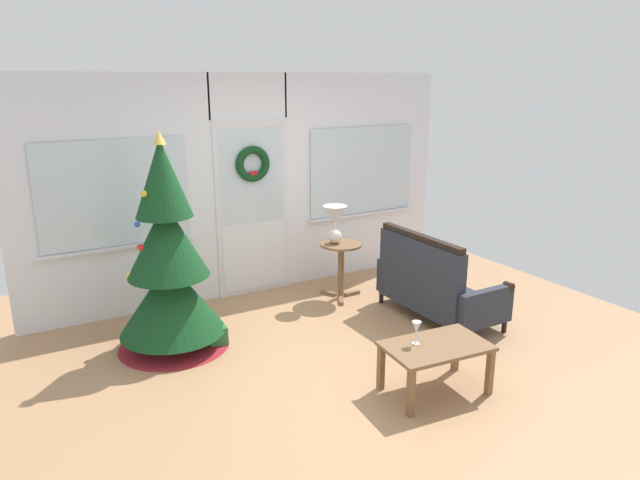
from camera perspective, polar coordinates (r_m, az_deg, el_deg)
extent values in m
plane|color=#AD7F56|center=(5.40, 2.50, -11.74)|extent=(6.76, 6.76, 0.00)
cube|color=white|center=(6.33, -19.74, 3.75)|extent=(2.15, 0.08, 2.55)
cube|color=white|center=(7.47, 3.94, 6.37)|extent=(2.15, 0.08, 2.55)
cube|color=white|center=(6.65, -7.23, 14.00)|extent=(0.94, 0.08, 0.50)
cube|color=silver|center=(6.77, -6.72, 3.15)|extent=(0.90, 0.05, 2.05)
cube|color=white|center=(6.90, -6.50, -1.55)|extent=(0.78, 0.02, 0.80)
cube|color=silver|center=(6.68, -6.75, 6.25)|extent=(0.78, 0.01, 1.10)
cube|color=silver|center=(6.26, -19.70, 4.33)|extent=(1.50, 0.01, 1.10)
cube|color=silver|center=(7.41, 4.21, 6.87)|extent=(1.50, 0.01, 1.10)
cube|color=silver|center=(6.38, -19.21, -0.70)|extent=(1.59, 0.06, 0.03)
cube|color=silver|center=(7.51, 4.17, 2.56)|extent=(1.59, 0.06, 0.03)
torus|color=#123B1B|center=(6.62, -6.66, 7.49)|extent=(0.41, 0.09, 0.41)
cube|color=red|center=(6.63, -6.57, 6.36)|extent=(0.10, 0.02, 0.10)
cylinder|color=#4C331E|center=(5.77, -14.27, -9.06)|extent=(0.10, 0.10, 0.24)
cone|color=maroon|center=(5.80, -14.23, -9.67)|extent=(1.05, 1.05, 0.10)
cone|color=#14421E|center=(5.62, -14.54, -5.48)|extent=(0.99, 0.99, 0.71)
cone|color=#14421E|center=(5.45, -14.95, 0.08)|extent=(0.75, 0.75, 0.71)
cone|color=#14421E|center=(5.33, -15.38, 5.94)|extent=(0.51, 0.51, 0.71)
cone|color=#E0BC4C|center=(5.28, -15.66, 9.75)|extent=(0.12, 0.12, 0.12)
sphere|color=red|center=(5.28, -17.38, -0.69)|extent=(0.06, 0.06, 0.06)
sphere|color=gold|center=(5.70, -18.25, -3.48)|extent=(0.08, 0.08, 0.08)
sphere|color=silver|center=(5.68, -15.89, 0.76)|extent=(0.05, 0.05, 0.05)
sphere|color=#264CB2|center=(5.29, -17.64, 1.48)|extent=(0.05, 0.05, 0.05)
sphere|color=red|center=(5.57, -13.49, 3.06)|extent=(0.06, 0.06, 0.06)
sphere|color=gold|center=(5.25, -17.03, 4.40)|extent=(0.06, 0.06, 0.06)
cylinder|color=black|center=(6.19, 17.77, -8.08)|extent=(0.05, 0.05, 0.14)
cylinder|color=black|center=(7.03, 10.04, -4.65)|extent=(0.05, 0.05, 0.14)
cylinder|color=black|center=(5.78, 13.71, -9.48)|extent=(0.05, 0.05, 0.14)
cylinder|color=black|center=(6.67, 6.09, -5.61)|extent=(0.05, 0.05, 0.14)
cube|color=#282D38|center=(6.34, 11.76, -5.66)|extent=(0.73, 1.23, 0.14)
cube|color=#282D38|center=(6.03, 9.84, -2.87)|extent=(0.13, 1.22, 0.62)
cube|color=black|center=(5.93, 9.99, 0.24)|extent=(0.09, 1.20, 0.06)
cube|color=#282D38|center=(5.87, 16.11, -6.50)|extent=(0.66, 0.10, 0.38)
cylinder|color=black|center=(6.02, 18.16, -4.39)|extent=(0.09, 0.09, 0.09)
cube|color=#282D38|center=(6.77, 8.12, -3.02)|extent=(0.66, 0.10, 0.38)
cylinder|color=black|center=(6.89, 10.08, -1.27)|extent=(0.09, 0.09, 0.09)
cylinder|color=brown|center=(6.61, 2.11, -0.45)|extent=(0.48, 0.48, 0.02)
cylinder|color=brown|center=(6.71, 2.08, -3.16)|extent=(0.07, 0.07, 0.64)
cube|color=brown|center=(6.89, 3.19, -5.28)|extent=(0.20, 0.05, 0.04)
cube|color=brown|center=(6.88, 0.88, -5.29)|extent=(0.14, 0.20, 0.04)
cube|color=brown|center=(6.66, 2.10, -6.03)|extent=(0.14, 0.20, 0.04)
sphere|color=silver|center=(6.58, 1.49, 0.34)|extent=(0.16, 0.16, 0.16)
cylinder|color=silver|center=(6.55, 1.50, 1.43)|extent=(0.02, 0.02, 0.06)
cone|color=silver|center=(6.52, 1.51, 2.54)|extent=(0.28, 0.28, 0.20)
cube|color=brown|center=(4.81, 11.44, -10.25)|extent=(0.88, 0.59, 0.03)
cube|color=brown|center=(4.56, 8.97, -14.72)|extent=(0.05, 0.05, 0.39)
cube|color=brown|center=(4.98, 16.45, -12.42)|extent=(0.05, 0.05, 0.39)
cube|color=brown|center=(4.88, 6.04, -12.42)|extent=(0.05, 0.05, 0.39)
cube|color=brown|center=(5.27, 13.28, -10.51)|extent=(0.05, 0.05, 0.39)
cylinder|color=silver|center=(4.78, 9.45, -10.08)|extent=(0.06, 0.06, 0.01)
cylinder|color=silver|center=(4.76, 9.48, -9.51)|extent=(0.01, 0.01, 0.10)
cone|color=silver|center=(4.72, 9.53, -8.47)|extent=(0.08, 0.08, 0.09)
cube|color=#266633|center=(5.72, -10.22, -9.30)|extent=(0.18, 0.16, 0.18)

